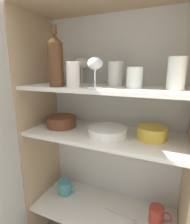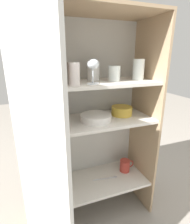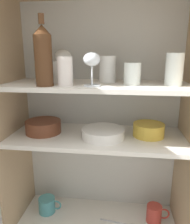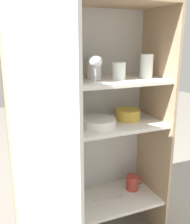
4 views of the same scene
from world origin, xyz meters
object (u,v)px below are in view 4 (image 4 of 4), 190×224
object	(u,v)px
plate_stack_white	(98,122)
coffee_mug_primary	(43,204)
mixing_bowl_large	(42,125)
wine_bottle	(58,60)
serving_bowl_small	(128,114)

from	to	relation	value
plate_stack_white	coffee_mug_primary	world-z (taller)	plate_stack_white
plate_stack_white	mixing_bowl_large	size ratio (longest dim) A/B	1.15
mixing_bowl_large	wine_bottle	bearing A→B (deg)	-61.24
wine_bottle	plate_stack_white	bearing A→B (deg)	20.29
wine_bottle	coffee_mug_primary	xyz separation A→B (m)	(-0.08, 0.15, -0.85)
plate_stack_white	serving_bowl_small	xyz separation A→B (m)	(0.22, 0.05, 0.01)
serving_bowl_small	coffee_mug_primary	xyz separation A→B (m)	(-0.55, 0.01, -0.50)
serving_bowl_small	coffee_mug_primary	world-z (taller)	serving_bowl_small
plate_stack_white	wine_bottle	bearing A→B (deg)	-159.71
serving_bowl_small	coffee_mug_primary	bearing A→B (deg)	178.71
coffee_mug_primary	wine_bottle	bearing A→B (deg)	-60.61
wine_bottle	plate_stack_white	size ratio (longest dim) A/B	1.40
wine_bottle	coffee_mug_primary	world-z (taller)	wine_bottle
wine_bottle	coffee_mug_primary	distance (m)	0.86
wine_bottle	mixing_bowl_large	xyz separation A→B (m)	(-0.07, 0.12, -0.35)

